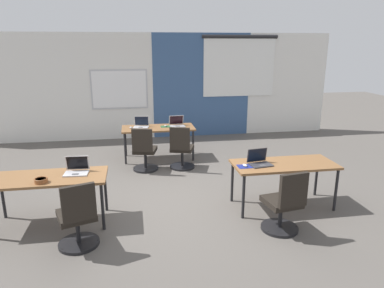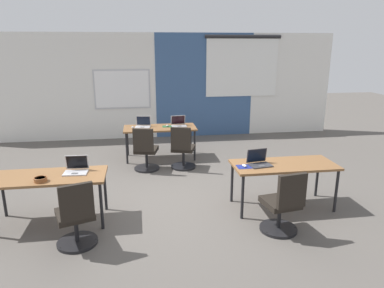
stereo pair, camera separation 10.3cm
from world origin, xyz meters
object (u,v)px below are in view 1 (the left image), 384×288
object	(u,v)px
chair_far_right	(182,151)
laptop_far_left	(141,125)
laptop_near_left_inner	(77,170)
laptop_near_right_inner	(259,161)
chair_far_left	(144,153)
desk_far_center	(158,130)
laptop_far_right	(177,124)
mouse_near_right_inner	(245,165)
mouse_far_left	(131,127)
chair_near_right_inner	(284,207)
desk_near_right	(284,167)
chair_near_left_inner	(78,221)
snack_bowl	(41,180)
desk_near_left	(48,181)
mouse_far_right	(166,126)

from	to	relation	value
chair_far_right	laptop_far_left	bearing A→B (deg)	-29.11
laptop_near_left_inner	laptop_near_right_inner	bearing A→B (deg)	1.77
laptop_near_right_inner	chair_far_left	distance (m)	2.65
desk_far_center	laptop_far_right	bearing A→B (deg)	6.05
mouse_near_right_inner	mouse_far_left	distance (m)	3.32
mouse_near_right_inner	chair_near_right_inner	xyz separation A→B (m)	(0.33, -0.73, -0.36)
desk_near_right	laptop_near_right_inner	size ratio (longest dim) A/B	4.35
mouse_near_right_inner	laptop_near_left_inner	size ratio (longest dim) A/B	0.31
desk_far_center	chair_near_left_inner	world-z (taller)	chair_near_left_inner
desk_far_center	chair_far_right	xyz separation A→B (m)	(0.41, -0.79, -0.28)
mouse_near_right_inner	chair_far_left	xyz separation A→B (m)	(-1.44, 2.06, -0.36)
mouse_far_left	laptop_near_left_inner	size ratio (longest dim) A/B	0.31
chair_near_left_inner	mouse_near_right_inner	bearing A→B (deg)	176.74
laptop_far_right	laptop_far_left	distance (m)	0.80
chair_near_right_inner	snack_bowl	xyz separation A→B (m)	(-3.22, 0.57, 0.38)
desk_far_center	chair_far_left	bearing A→B (deg)	-113.79
desk_far_center	laptop_near_left_inner	distance (m)	3.04
desk_far_center	chair_far_left	xyz separation A→B (m)	(-0.35, -0.79, -0.28)
desk_far_center	mouse_far_left	xyz separation A→B (m)	(-0.60, 0.01, 0.08)
snack_bowl	desk_near_left	bearing A→B (deg)	79.01
laptop_far_left	mouse_far_left	xyz separation A→B (m)	(-0.23, -0.07, -0.03)
chair_far_left	mouse_far_left	bearing A→B (deg)	-58.83
laptop_far_right	laptop_far_left	bearing A→B (deg)	174.24
mouse_far_right	mouse_far_left	bearing A→B (deg)	-177.93
chair_far_right	chair_far_left	bearing A→B (deg)	18.33
desk_far_center	desk_near_left	bearing A→B (deg)	-122.01
chair_far_left	chair_near_left_inner	bearing A→B (deg)	84.55
chair_near_right_inner	laptop_far_right	world-z (taller)	laptop_far_right
chair_far_right	laptop_near_left_inner	world-z (taller)	laptop_near_left_inner
desk_far_center	mouse_far_right	size ratio (longest dim) A/B	14.59
laptop_far_left	snack_bowl	size ratio (longest dim) A/B	2.09
desk_near_right	desk_far_center	distance (m)	3.30
desk_near_left	laptop_near_left_inner	xyz separation A→B (m)	(0.38, 0.09, 0.11)
mouse_far_right	laptop_near_right_inner	bearing A→B (deg)	-67.39
desk_far_center	laptop_far_right	size ratio (longest dim) A/B	4.60
desk_near_left	laptop_near_right_inner	xyz separation A→B (m)	(3.10, 0.01, 0.11)
desk_near_right	chair_near_left_inner	size ratio (longest dim) A/B	1.74
laptop_near_right_inner	laptop_far_left	size ratio (longest dim) A/B	0.99
desk_near_left	laptop_far_left	world-z (taller)	laptop_far_left
laptop_far_right	chair_far_right	xyz separation A→B (m)	(-0.02, -0.83, -0.39)
desk_near_left	laptop_far_right	bearing A→B (deg)	52.55
laptop_near_left_inner	chair_far_left	bearing A→B (deg)	65.37
desk_near_right	chair_far_left	xyz separation A→B (m)	(-2.10, 2.01, -0.28)
laptop_far_right	desk_near_left	bearing A→B (deg)	-131.09
laptop_far_right	desk_far_center	bearing A→B (deg)	-177.58
mouse_far_right	chair_far_right	size ratio (longest dim) A/B	0.12
desk_near_right	snack_bowl	size ratio (longest dim) A/B	9.01
mouse_far_right	chair_far_left	distance (m)	1.04
desk_far_center	chair_far_right	world-z (taller)	chair_far_right
mouse_near_right_inner	laptop_far_left	distance (m)	3.27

